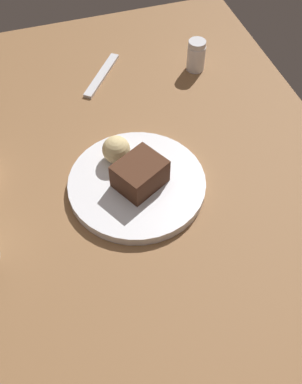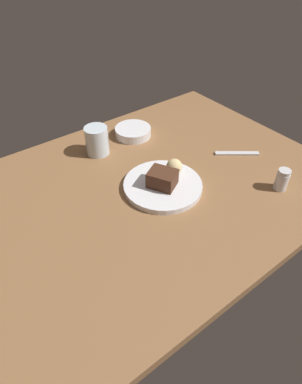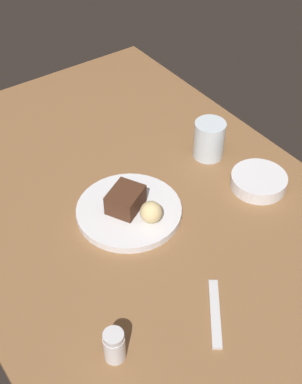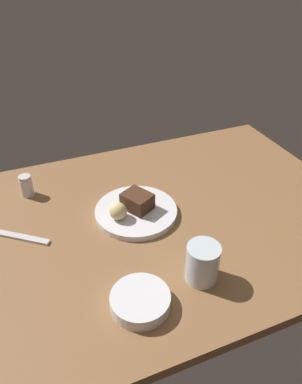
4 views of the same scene
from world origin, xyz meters
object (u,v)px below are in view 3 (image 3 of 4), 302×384
at_px(side_bowl, 259,181).
at_px(dessert_plate, 129,211).
at_px(water_glass, 209,139).
at_px(dessert_spoon, 215,313).
at_px(chocolate_cake_slice, 125,200).
at_px(salt_shaker, 114,346).
at_px(bread_roll, 151,212).

bearing_deg(side_bowl, dessert_plate, 71.48).
bearing_deg(dessert_plate, water_glass, -77.99).
height_order(side_bowl, dessert_spoon, side_bowl).
distance_m(water_glass, side_bowl, 0.17).
xyz_separation_m(chocolate_cake_slice, dessert_spoon, (-0.32, 0.01, -0.04)).
xyz_separation_m(salt_shaker, dessert_spoon, (-0.04, -0.20, -0.03)).
height_order(dessert_plate, bread_roll, bread_roll).
xyz_separation_m(dessert_plate, bread_roll, (-0.06, -0.02, 0.03)).
relative_size(water_glass, dessert_spoon, 0.65).
relative_size(chocolate_cake_slice, dessert_spoon, 0.53).
distance_m(side_bowl, dessert_spoon, 0.38).
xyz_separation_m(chocolate_cake_slice, side_bowl, (-0.11, -0.31, -0.03)).
bearing_deg(dessert_plate, side_bowl, -108.52).
bearing_deg(dessert_plate, salt_shaker, 142.33).
bearing_deg(dessert_spoon, chocolate_cake_slice, 35.43).
relative_size(dessert_plate, dessert_spoon, 1.58).
relative_size(chocolate_cake_slice, side_bowl, 0.60).
bearing_deg(water_glass, chocolate_cake_slice, 100.68).
bearing_deg(dessert_spoon, salt_shaker, 117.20).
bearing_deg(dessert_plate, bread_roll, -162.05).
height_order(chocolate_cake_slice, bread_roll, same).
bearing_deg(bread_roll, dessert_spoon, 172.34).
distance_m(bread_roll, salt_shaker, 0.32).
distance_m(dessert_plate, side_bowl, 0.32).
height_order(salt_shaker, water_glass, water_glass).
relative_size(chocolate_cake_slice, water_glass, 0.81).
xyz_separation_m(water_glass, side_bowl, (-0.16, -0.02, -0.03)).
height_order(chocolate_cake_slice, salt_shaker, salt_shaker).
distance_m(salt_shaker, water_glass, 0.60).
relative_size(salt_shaker, side_bowl, 0.52).
height_order(dessert_plate, chocolate_cake_slice, chocolate_cake_slice).
height_order(bread_roll, side_bowl, bread_roll).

